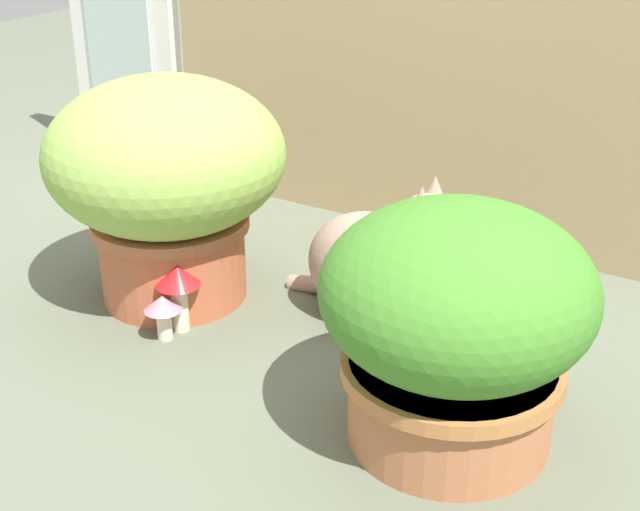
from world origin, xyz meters
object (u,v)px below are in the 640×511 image
(grass_planter, at_px, (167,176))
(mushroom_ornament_red, at_px, (178,284))
(leafy_planter, at_px, (455,320))
(cat, at_px, (379,263))
(mushroom_ornament_pink, at_px, (163,308))

(grass_planter, relative_size, mushroom_ornament_red, 3.44)
(leafy_planter, height_order, cat, leafy_planter)
(mushroom_ornament_pink, height_order, mushroom_ornament_red, mushroom_ornament_red)
(leafy_planter, xyz_separation_m, mushroom_ornament_pink, (-0.58, 0.00, -0.14))
(mushroom_ornament_pink, bearing_deg, mushroom_ornament_red, 83.63)
(grass_planter, height_order, cat, grass_planter)
(mushroom_ornament_pink, bearing_deg, cat, 41.73)
(mushroom_ornament_pink, distance_m, mushroom_ornament_red, 0.05)
(mushroom_ornament_pink, xyz_separation_m, mushroom_ornament_red, (0.00, 0.04, 0.03))
(mushroom_ornament_pink, relative_size, mushroom_ornament_red, 0.66)
(mushroom_ornament_pink, bearing_deg, grass_planter, 123.29)
(cat, distance_m, mushroom_ornament_red, 0.38)
(leafy_planter, height_order, mushroom_ornament_pink, leafy_planter)
(mushroom_ornament_red, bearing_deg, cat, 37.50)
(cat, xyz_separation_m, mushroom_ornament_pink, (-0.31, -0.27, -0.06))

